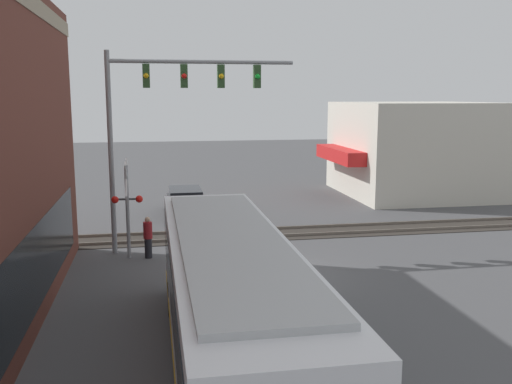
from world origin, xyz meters
The scene contains 9 objects.
ground_plane centered at (0.00, 0.00, 0.00)m, with size 120.00×120.00×0.00m, color #4C4C4F.
shop_building centered at (14.85, -11.85, 2.88)m, with size 8.94×9.98×5.77m.
city_bus centered at (-6.77, 2.80, 1.77)m, with size 11.84×2.59×3.20m.
traffic_signal_gantry centered at (4.00, 3.77, 5.91)m, with size 0.42×7.29×7.88m.
crossing_signal centered at (3.22, 5.40, 2.30)m, with size 1.41×1.18×3.81m.
rail_track_near centered at (6.00, 0.00, 0.03)m, with size 2.60×60.00×0.15m.
parked_car_black centered at (10.86, 2.80, 0.67)m, with size 4.66×1.82×1.42m.
pedestrian_at_crossing centered at (3.08, 4.67, 0.82)m, with size 0.34×0.34×1.62m.
pedestrian_near_bus centered at (-4.19, 1.02, 0.84)m, with size 0.34×0.34×1.65m.
Camera 1 is at (-18.60, 4.37, 6.19)m, focal length 40.00 mm.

